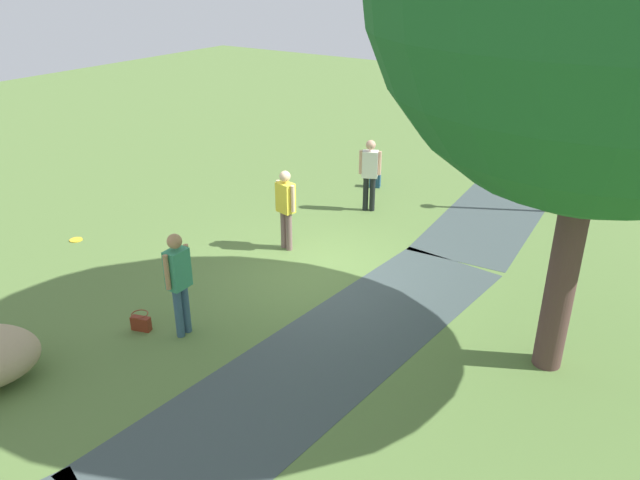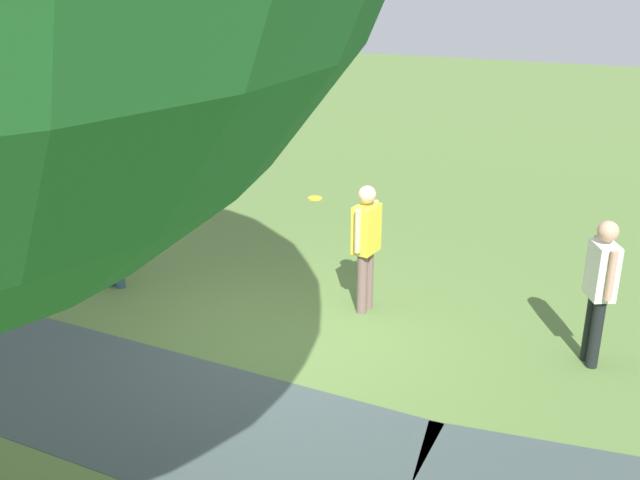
% 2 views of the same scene
% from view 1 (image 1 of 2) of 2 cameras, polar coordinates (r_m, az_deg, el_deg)
% --- Properties ---
extents(ground_plane, '(48.00, 48.00, 0.00)m').
position_cam_1_polar(ground_plane, '(11.62, -0.02, -3.38)').
color(ground_plane, '#557338').
extents(footpath_segment_near, '(8.11, 2.54, 0.01)m').
position_cam_1_polar(footpath_segment_near, '(16.04, 17.03, 3.75)').
color(footpath_segment_near, '#3A4747').
rests_on(footpath_segment_near, ground).
extents(footpath_segment_mid, '(8.16, 2.79, 0.01)m').
position_cam_1_polar(footpath_segment_mid, '(9.51, 0.99, -10.46)').
color(footpath_segment_mid, '#3A4747').
rests_on(footpath_segment_mid, ground).
extents(lamp_post, '(0.28, 0.28, 3.29)m').
position_cam_1_polar(lamp_post, '(14.97, 22.46, 9.70)').
color(lamp_post, black).
rests_on(lamp_post, ground).
extents(woman_with_handbag, '(0.52, 0.25, 1.76)m').
position_cam_1_polar(woman_with_handbag, '(9.67, -13.11, -3.43)').
color(woman_with_handbag, '#345568').
rests_on(woman_with_handbag, ground).
extents(man_near_boulder, '(0.37, 0.48, 1.72)m').
position_cam_1_polar(man_near_boulder, '(14.33, 4.69, 6.52)').
color(man_near_boulder, black).
rests_on(man_near_boulder, ground).
extents(passerby_on_path, '(0.31, 0.51, 1.69)m').
position_cam_1_polar(passerby_on_path, '(12.32, -3.23, 3.34)').
color(passerby_on_path, '#795C57').
rests_on(passerby_on_path, ground).
extents(handbag_on_grass, '(0.34, 0.34, 0.31)m').
position_cam_1_polar(handbag_on_grass, '(10.37, -16.42, -7.41)').
color(handbag_on_grass, maroon).
rests_on(handbag_on_grass, ground).
extents(spare_backpack_on_lawn, '(0.33, 0.33, 0.40)m').
position_cam_1_polar(spare_backpack_on_lawn, '(16.16, 5.18, 5.64)').
color(spare_backpack_on_lawn, navy).
rests_on(spare_backpack_on_lawn, ground).
extents(frisbee_on_grass, '(0.27, 0.27, 0.02)m').
position_cam_1_polar(frisbee_on_grass, '(14.07, -21.87, 0.02)').
color(frisbee_on_grass, yellow).
rests_on(frisbee_on_grass, ground).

